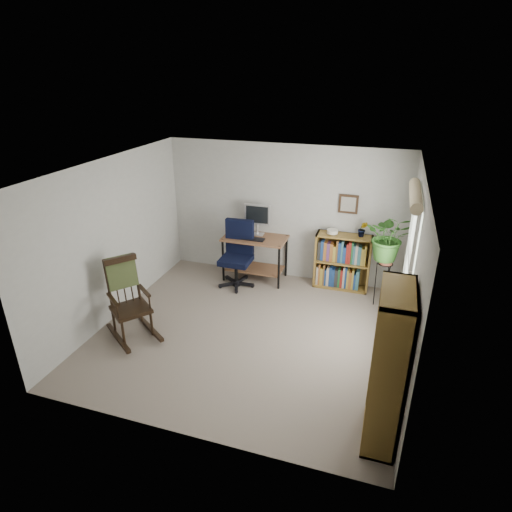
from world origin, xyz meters
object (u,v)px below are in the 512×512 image
(desk, at_px, (255,258))
(rocking_chair, at_px, (130,299))
(low_bookshelf, at_px, (342,262))
(office_chair, at_px, (236,255))
(tall_bookshelf, at_px, (388,368))

(desk, xyz_separation_m, rocking_chair, (-1.10, -2.26, 0.19))
(rocking_chair, height_order, low_bookshelf, rocking_chair)
(low_bookshelf, bearing_deg, office_chair, -164.23)
(rocking_chair, bearing_deg, low_bookshelf, -9.65)
(desk, xyz_separation_m, tall_bookshelf, (2.36, -3.06, 0.46))
(office_chair, xyz_separation_m, low_bookshelf, (1.76, 0.50, -0.10))
(office_chair, relative_size, tall_bookshelf, 0.68)
(desk, height_order, rocking_chair, rocking_chair)
(tall_bookshelf, bearing_deg, desk, 127.60)
(desk, bearing_deg, low_bookshelf, 4.47)
(office_chair, height_order, tall_bookshelf, tall_bookshelf)
(tall_bookshelf, bearing_deg, low_bookshelf, 104.49)
(office_chair, distance_m, low_bookshelf, 1.83)
(desk, relative_size, tall_bookshelf, 0.65)
(desk, bearing_deg, tall_bookshelf, -52.40)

